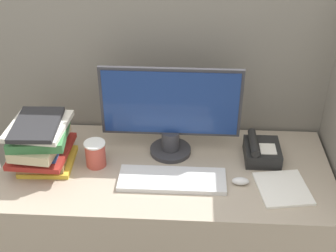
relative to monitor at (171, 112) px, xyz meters
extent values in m
cube|color=gray|center=(-0.01, 0.24, -0.17)|extent=(1.85, 0.04, 1.56)
cube|color=tan|center=(-0.01, -0.12, -0.58)|extent=(1.45, 0.65, 0.74)
cylinder|color=#333338|center=(0.00, 0.00, -0.20)|extent=(0.19, 0.19, 0.02)
cylinder|color=#333338|center=(0.00, 0.00, -0.15)|extent=(0.08, 0.08, 0.09)
cube|color=#333338|center=(0.00, 0.00, 0.05)|extent=(0.62, 0.02, 0.33)
cube|color=navy|center=(0.00, -0.01, 0.05)|extent=(0.59, 0.01, 0.30)
cube|color=silver|center=(0.02, -0.22, -0.20)|extent=(0.45, 0.16, 0.02)
ellipsoid|color=silver|center=(0.31, -0.22, -0.20)|extent=(0.07, 0.04, 0.03)
cylinder|color=#BF4C3F|center=(-0.32, -0.12, -0.16)|extent=(0.09, 0.09, 0.11)
cylinder|color=white|center=(-0.32, -0.12, -0.10)|extent=(0.09, 0.09, 0.01)
cube|color=gold|center=(-0.54, -0.12, -0.20)|extent=(0.23, 0.23, 0.02)
cube|color=olive|center=(-0.55, -0.11, -0.17)|extent=(0.22, 0.25, 0.04)
cube|color=maroon|center=(-0.56, -0.13, -0.14)|extent=(0.25, 0.29, 0.02)
cube|color=#264C8C|center=(-0.56, -0.12, -0.12)|extent=(0.17, 0.23, 0.02)
cube|color=#C6B78C|center=(-0.56, -0.13, -0.09)|extent=(0.21, 0.30, 0.04)
cube|color=#38723F|center=(-0.56, -0.13, -0.05)|extent=(0.26, 0.25, 0.04)
cube|color=silver|center=(-0.56, -0.11, -0.02)|extent=(0.25, 0.28, 0.02)
cube|color=#262628|center=(-0.56, -0.13, 0.00)|extent=(0.20, 0.27, 0.02)
cube|color=black|center=(0.41, -0.03, -0.18)|extent=(0.16, 0.18, 0.07)
cube|color=white|center=(0.43, -0.05, -0.14)|extent=(0.07, 0.08, 0.00)
cylinder|color=black|center=(0.37, -0.03, -0.13)|extent=(0.04, 0.18, 0.04)
cube|color=white|center=(0.48, -0.24, -0.21)|extent=(0.24, 0.25, 0.01)
camera|label=1|loc=(0.09, -1.76, 1.05)|focal=50.00mm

